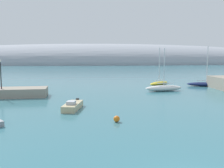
{
  "coord_description": "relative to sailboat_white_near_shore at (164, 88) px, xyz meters",
  "views": [
    {
      "loc": [
        -5.11,
        -11.58,
        6.66
      ],
      "look_at": [
        -1.97,
        26.08,
        2.3
      ],
      "focal_mm": 40.59,
      "sensor_mm": 36.0,
      "label": 1
    }
  ],
  "objects": [
    {
      "name": "sailboat_navy_mid_mooring",
      "position": [
        11.15,
        6.31,
        -0.1
      ],
      "size": [
        8.4,
        4.1,
        8.52
      ],
      "rotation": [
        0.0,
        0.0,
        6.02
      ],
      "color": "navy",
      "rests_on": "water"
    },
    {
      "name": "harbor_lamp_post",
      "position": [
        -27.29,
        -5.22,
        3.59
      ],
      "size": [
        0.36,
        0.36,
        4.5
      ],
      "color": "black",
      "rests_on": "breakwater_rocks"
    },
    {
      "name": "distant_ridge",
      "position": [
        -6.94,
        149.55,
        -0.59
      ],
      "size": [
        354.2,
        75.82,
        29.99
      ],
      "primitive_type": "ellipsoid",
      "color": "#999EA8",
      "rests_on": "ground"
    },
    {
      "name": "mooring_buoy_orange",
      "position": [
        -10.9,
        -20.92,
        -0.27
      ],
      "size": [
        0.64,
        0.64,
        0.64
      ],
      "primitive_type": "sphere",
      "color": "orange",
      "rests_on": "water"
    },
    {
      "name": "motorboat_sand_alongside_breakwater",
      "position": [
        -15.69,
        -14.52,
        -0.17
      ],
      "size": [
        2.44,
        5.35,
        1.15
      ],
      "rotation": [
        0.0,
        0.0,
        4.53
      ],
      "color": "#C6B284",
      "rests_on": "water"
    },
    {
      "name": "sailboat_white_near_shore",
      "position": [
        0.0,
        0.0,
        0.0
      ],
      "size": [
        7.39,
        3.03,
        7.9
      ],
      "rotation": [
        0.0,
        0.0,
        3.31
      ],
      "color": "white",
      "rests_on": "water"
    },
    {
      "name": "sailboat_yellow_end_of_line",
      "position": [
        1.82,
        9.98,
        -0.16
      ],
      "size": [
        6.29,
        6.33,
        8.29
      ],
      "rotation": [
        0.0,
        0.0,
        0.79
      ],
      "color": "yellow",
      "rests_on": "water"
    }
  ]
}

